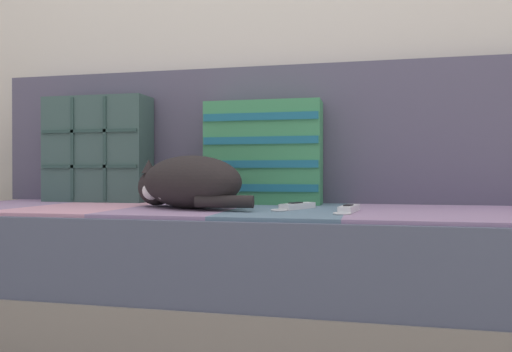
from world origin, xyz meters
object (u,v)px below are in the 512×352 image
Objects in this scene: sleeping_cat at (185,183)px; game_remote_near at (349,209)px; throw_pillow_striped at (264,153)px; game_remote_far at (296,206)px; couch at (241,266)px; throw_pillow_quilted at (98,149)px.

game_remote_near is (0.50, -0.04, -0.07)m from sleeping_cat.
throw_pillow_striped reaches higher than sleeping_cat.
couch is at bearing 163.41° from game_remote_far.
sleeping_cat is 2.17× the size of game_remote_near.
throw_pillow_striped is at bearing -0.04° from throw_pillow_quilted.
couch is 10.91× the size of game_remote_far.
throw_pillow_quilted is 0.94× the size of sleeping_cat.
throw_pillow_quilted is at bearing 162.21° from game_remote_near.
couch is at bearing 30.21° from sleeping_cat.
game_remote_far reaches higher than couch.
throw_pillow_quilted is at bearing 163.66° from game_remote_far.
throw_pillow_striped is 2.06× the size of game_remote_near.
game_remote_near is at bearing -4.37° from sleeping_cat.
game_remote_far is at bearing 5.83° from sleeping_cat.
sleeping_cat reaches higher than game_remote_near.
throw_pillow_striped is (0.65, -0.00, -0.02)m from throw_pillow_quilted.
game_remote_near is (0.95, -0.31, -0.19)m from throw_pillow_quilted.
sleeping_cat is 0.50m from game_remote_near.
couch is 10.82× the size of game_remote_near.
throw_pillow_striped is 0.34m from sleeping_cat.
throw_pillow_quilted is at bearing 163.74° from couch.
throw_pillow_striped reaches higher than game_remote_near.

